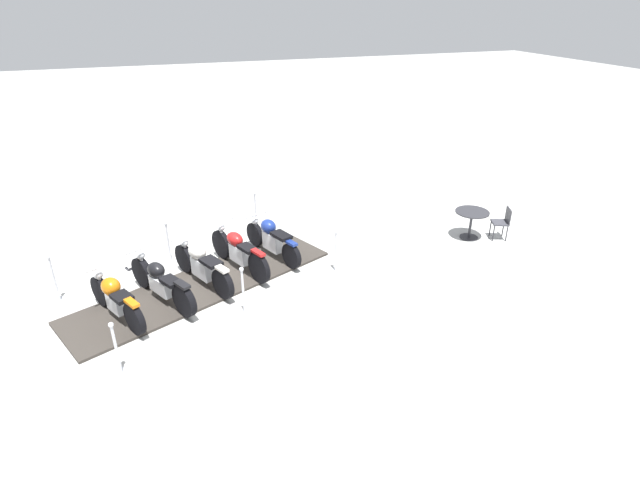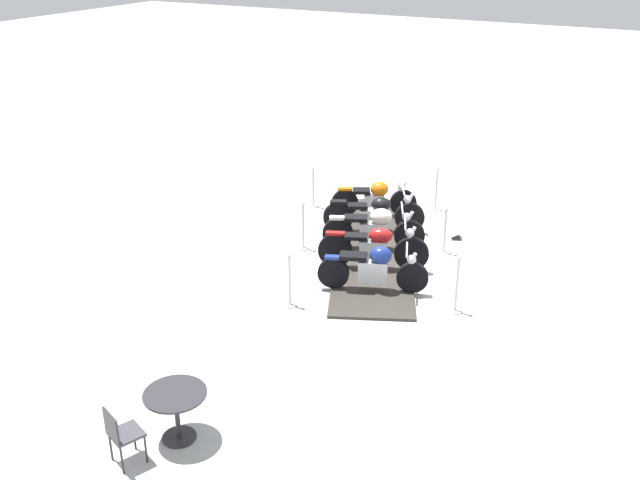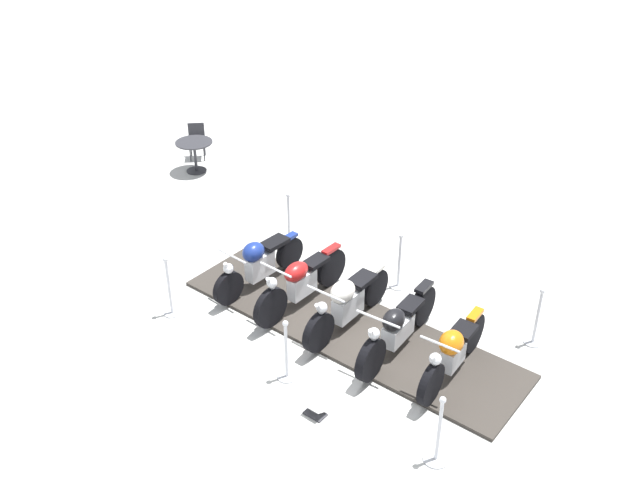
{
  "view_description": "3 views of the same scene",
  "coord_description": "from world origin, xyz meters",
  "px_view_note": "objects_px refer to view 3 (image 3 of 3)",
  "views": [
    {
      "loc": [
        -9.98,
        0.75,
        5.9
      ],
      "look_at": [
        -0.74,
        -2.47,
        1.09
      ],
      "focal_mm": 28.33,
      "sensor_mm": 36.0,
      "label": 1
    },
    {
      "loc": [
        5.72,
        -13.2,
        6.65
      ],
      "look_at": [
        -0.49,
        -1.57,
        0.77
      ],
      "focal_mm": 40.24,
      "sensor_mm": 36.0,
      "label": 2
    },
    {
      "loc": [
        4.75,
        7.96,
        7.22
      ],
      "look_at": [
        -0.23,
        -1.4,
        0.9
      ],
      "focal_mm": 39.27,
      "sensor_mm": 36.0,
      "label": 3
    }
  ],
  "objects_px": {
    "cafe_table": "(194,149)",
    "motorcycle_black": "(397,327)",
    "stanchion_right_mid": "(286,358)",
    "stanchion_left_rear": "(536,324)",
    "stanchion_left_front": "(289,225)",
    "stanchion_left_mid": "(399,269)",
    "stanchion_right_rear": "(438,441)",
    "cafe_chair_near_table": "(197,138)",
    "motorcycle_cream": "(347,302)",
    "stanchion_right_front": "(170,294)",
    "motorcycle_navy": "(259,263)",
    "motorcycle_maroon": "(301,281)",
    "info_placard": "(315,411)",
    "motorcycle_copper": "(453,351)"
  },
  "relations": [
    {
      "from": "stanchion_left_front",
      "to": "motorcycle_black",
      "type": "bearing_deg",
      "value": 89.88
    },
    {
      "from": "stanchion_right_rear",
      "to": "info_placard",
      "type": "xyz_separation_m",
      "value": [
        1.02,
        -1.47,
        -0.28
      ]
    },
    {
      "from": "cafe_chair_near_table",
      "to": "motorcycle_cream",
      "type": "bearing_deg",
      "value": 21.13
    },
    {
      "from": "stanchion_left_mid",
      "to": "stanchion_right_rear",
      "type": "xyz_separation_m",
      "value": [
        1.79,
        3.61,
        -0.03
      ]
    },
    {
      "from": "cafe_table",
      "to": "motorcycle_black",
      "type": "bearing_deg",
      "value": 93.85
    },
    {
      "from": "stanchion_left_front",
      "to": "stanchion_right_rear",
      "type": "xyz_separation_m",
      "value": [
        0.75,
        5.98,
        -0.04
      ]
    },
    {
      "from": "stanchion_right_front",
      "to": "stanchion_left_rear",
      "type": "bearing_deg",
      "value": 144.57
    },
    {
      "from": "motorcycle_navy",
      "to": "motorcycle_maroon",
      "type": "bearing_deg",
      "value": 92.77
    },
    {
      "from": "motorcycle_maroon",
      "to": "motorcycle_cream",
      "type": "bearing_deg",
      "value": 91.52
    },
    {
      "from": "stanchion_left_mid",
      "to": "cafe_chair_near_table",
      "type": "relative_size",
      "value": 1.28
    },
    {
      "from": "stanchion_left_rear",
      "to": "info_placard",
      "type": "xyz_separation_m",
      "value": [
        3.85,
        -0.23,
        -0.31
      ]
    },
    {
      "from": "stanchion_right_mid",
      "to": "stanchion_left_rear",
      "type": "height_order",
      "value": "same"
    },
    {
      "from": "stanchion_right_front",
      "to": "stanchion_left_rear",
      "type": "relative_size",
      "value": 1.08
    },
    {
      "from": "motorcycle_cream",
      "to": "info_placard",
      "type": "relative_size",
      "value": 5.74
    },
    {
      "from": "motorcycle_copper",
      "to": "cafe_chair_near_table",
      "type": "bearing_deg",
      "value": -113.41
    },
    {
      "from": "stanchion_right_front",
      "to": "stanchion_right_mid",
      "type": "height_order",
      "value": "stanchion_right_front"
    },
    {
      "from": "stanchion_right_rear",
      "to": "cafe_chair_near_table",
      "type": "height_order",
      "value": "stanchion_right_rear"
    },
    {
      "from": "stanchion_right_rear",
      "to": "cafe_table",
      "type": "distance_m",
      "value": 10.0
    },
    {
      "from": "motorcycle_black",
      "to": "stanchion_left_front",
      "type": "relative_size",
      "value": 1.98
    },
    {
      "from": "stanchion_right_rear",
      "to": "motorcycle_cream",
      "type": "bearing_deg",
      "value": -96.6
    },
    {
      "from": "stanchion_right_front",
      "to": "cafe_chair_near_table",
      "type": "bearing_deg",
      "value": -113.33
    },
    {
      "from": "stanchion_right_mid",
      "to": "stanchion_left_rear",
      "type": "xyz_separation_m",
      "value": [
        -3.87,
        1.12,
        0.01
      ]
    },
    {
      "from": "motorcycle_navy",
      "to": "stanchion_left_rear",
      "type": "bearing_deg",
      "value": 112.0
    },
    {
      "from": "stanchion_right_front",
      "to": "motorcycle_navy",
      "type": "bearing_deg",
      "value": -179.28
    },
    {
      "from": "stanchion_left_mid",
      "to": "cafe_table",
      "type": "height_order",
      "value": "stanchion_left_mid"
    },
    {
      "from": "stanchion_right_front",
      "to": "info_placard",
      "type": "relative_size",
      "value": 3.15
    },
    {
      "from": "stanchion_right_front",
      "to": "motorcycle_copper",
      "type": "bearing_deg",
      "value": 132.19
    },
    {
      "from": "stanchion_left_front",
      "to": "stanchion_left_mid",
      "type": "bearing_deg",
      "value": 113.73
    },
    {
      "from": "stanchion_right_mid",
      "to": "stanchion_left_rear",
      "type": "bearing_deg",
      "value": 163.79
    },
    {
      "from": "motorcycle_cream",
      "to": "cafe_table",
      "type": "distance_m",
      "value": 7.03
    },
    {
      "from": "motorcycle_maroon",
      "to": "cafe_table",
      "type": "xyz_separation_m",
      "value": [
        -0.25,
        -6.13,
        0.04
      ]
    },
    {
      "from": "motorcycle_black",
      "to": "info_placard",
      "type": "xyz_separation_m",
      "value": [
        1.76,
        0.61,
        -0.43
      ]
    },
    {
      "from": "motorcycle_maroon",
      "to": "stanchion_right_mid",
      "type": "bearing_deg",
      "value": 34.22
    },
    {
      "from": "motorcycle_cream",
      "to": "motorcycle_black",
      "type": "bearing_deg",
      "value": 89.65
    },
    {
      "from": "info_placard",
      "to": "stanchion_left_front",
      "type": "bearing_deg",
      "value": -45.19
    },
    {
      "from": "stanchion_right_front",
      "to": "stanchion_left_mid",
      "type": "height_order",
      "value": "stanchion_right_front"
    },
    {
      "from": "stanchion_right_mid",
      "to": "info_placard",
      "type": "xyz_separation_m",
      "value": [
        -0.02,
        0.89,
        -0.31
      ]
    },
    {
      "from": "motorcycle_black",
      "to": "cafe_chair_near_table",
      "type": "xyz_separation_m",
      "value": [
        0.22,
        -8.67,
        0.01
      ]
    },
    {
      "from": "motorcycle_copper",
      "to": "stanchion_left_mid",
      "type": "distance_m",
      "value": 2.51
    },
    {
      "from": "motorcycle_copper",
      "to": "cafe_table",
      "type": "relative_size",
      "value": 2.16
    },
    {
      "from": "motorcycle_navy",
      "to": "stanchion_left_mid",
      "type": "xyz_separation_m",
      "value": [
        -2.22,
        1.14,
        -0.15
      ]
    },
    {
      "from": "motorcycle_cream",
      "to": "stanchion_left_rear",
      "type": "height_order",
      "value": "stanchion_left_rear"
    },
    {
      "from": "motorcycle_navy",
      "to": "motorcycle_cream",
      "type": "xyz_separation_m",
      "value": [
        -0.78,
        1.78,
        0.01
      ]
    },
    {
      "from": "stanchion_left_mid",
      "to": "stanchion_right_rear",
      "type": "distance_m",
      "value": 4.03
    },
    {
      "from": "stanchion_left_mid",
      "to": "stanchion_right_rear",
      "type": "height_order",
      "value": "stanchion_left_mid"
    },
    {
      "from": "stanchion_left_front",
      "to": "info_placard",
      "type": "distance_m",
      "value": 4.85
    },
    {
      "from": "stanchion_right_front",
      "to": "stanchion_right_mid",
      "type": "bearing_deg",
      "value": 113.73
    },
    {
      "from": "motorcycle_black",
      "to": "stanchion_right_mid",
      "type": "relative_size",
      "value": 2.01
    },
    {
      "from": "stanchion_right_mid",
      "to": "info_placard",
      "type": "bearing_deg",
      "value": 91.06
    },
    {
      "from": "motorcycle_navy",
      "to": "stanchion_right_rear",
      "type": "distance_m",
      "value": 4.78
    }
  ]
}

